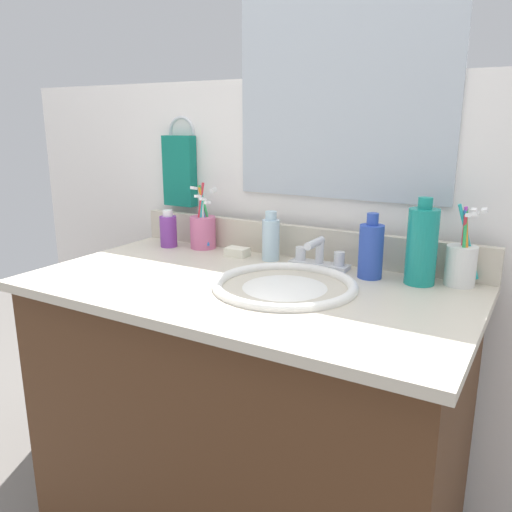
{
  "coord_description": "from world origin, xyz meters",
  "views": [
    {
      "loc": [
        0.62,
        -1.01,
        1.18
      ],
      "look_at": [
        0.03,
        0.0,
        0.88
      ],
      "focal_mm": 36.33,
      "sensor_mm": 36.0,
      "label": 1
    }
  ],
  "objects_px": {
    "bottle_gel_clear": "(271,238)",
    "bottle_shampoo_blue": "(371,250)",
    "hand_towel": "(180,171)",
    "bottle_mouthwash_teal": "(422,246)",
    "cup_pink": "(203,230)",
    "bottle_cream_purple": "(168,230)",
    "cup_white_ceramic": "(462,262)",
    "soap_bar": "(237,252)",
    "faucet": "(319,257)"
  },
  "relations": [
    {
      "from": "faucet",
      "to": "bottle_shampoo_blue",
      "type": "xyz_separation_m",
      "value": [
        0.14,
        -0.02,
        0.04
      ]
    },
    {
      "from": "faucet",
      "to": "bottle_shampoo_blue",
      "type": "distance_m",
      "value": 0.15
    },
    {
      "from": "cup_white_ceramic",
      "to": "cup_pink",
      "type": "bearing_deg",
      "value": -179.59
    },
    {
      "from": "bottle_gel_clear",
      "to": "cup_white_ceramic",
      "type": "xyz_separation_m",
      "value": [
        0.49,
        0.02,
        -0.01
      ]
    },
    {
      "from": "hand_towel",
      "to": "faucet",
      "type": "distance_m",
      "value": 0.57
    },
    {
      "from": "bottle_gel_clear",
      "to": "bottle_shampoo_blue",
      "type": "height_order",
      "value": "bottle_shampoo_blue"
    },
    {
      "from": "cup_pink",
      "to": "soap_bar",
      "type": "height_order",
      "value": "cup_pink"
    },
    {
      "from": "bottle_gel_clear",
      "to": "cup_white_ceramic",
      "type": "distance_m",
      "value": 0.49
    },
    {
      "from": "bottle_cream_purple",
      "to": "cup_white_ceramic",
      "type": "bearing_deg",
      "value": 2.95
    },
    {
      "from": "hand_towel",
      "to": "bottle_shampoo_blue",
      "type": "distance_m",
      "value": 0.7
    },
    {
      "from": "bottle_cream_purple",
      "to": "cup_white_ceramic",
      "type": "xyz_separation_m",
      "value": [
        0.84,
        0.04,
        0.01
      ]
    },
    {
      "from": "bottle_cream_purple",
      "to": "cup_white_ceramic",
      "type": "height_order",
      "value": "cup_white_ceramic"
    },
    {
      "from": "bottle_gel_clear",
      "to": "soap_bar",
      "type": "xyz_separation_m",
      "value": [
        -0.1,
        -0.01,
        -0.05
      ]
    },
    {
      "from": "bottle_mouthwash_teal",
      "to": "cup_white_ceramic",
      "type": "relative_size",
      "value": 1.06
    },
    {
      "from": "hand_towel",
      "to": "faucet",
      "type": "height_order",
      "value": "hand_towel"
    },
    {
      "from": "faucet",
      "to": "soap_bar",
      "type": "xyz_separation_m",
      "value": [
        -0.25,
        -0.01,
        -0.02
      ]
    },
    {
      "from": "bottle_shampoo_blue",
      "to": "cup_pink",
      "type": "xyz_separation_m",
      "value": [
        -0.53,
        0.04,
        -0.01
      ]
    },
    {
      "from": "hand_towel",
      "to": "bottle_cream_purple",
      "type": "distance_m",
      "value": 0.2
    },
    {
      "from": "hand_towel",
      "to": "soap_bar",
      "type": "relative_size",
      "value": 3.44
    },
    {
      "from": "faucet",
      "to": "cup_white_ceramic",
      "type": "bearing_deg",
      "value": 4.88
    },
    {
      "from": "bottle_mouthwash_teal",
      "to": "bottle_cream_purple",
      "type": "bearing_deg",
      "value": -179.48
    },
    {
      "from": "bottle_gel_clear",
      "to": "cup_pink",
      "type": "distance_m",
      "value": 0.24
    },
    {
      "from": "soap_bar",
      "to": "bottle_shampoo_blue",
      "type": "bearing_deg",
      "value": -1.84
    },
    {
      "from": "hand_towel",
      "to": "cup_pink",
      "type": "relative_size",
      "value": 1.11
    },
    {
      "from": "cup_white_ceramic",
      "to": "cup_pink",
      "type": "relative_size",
      "value": 0.98
    },
    {
      "from": "bottle_mouthwash_teal",
      "to": "cup_white_ceramic",
      "type": "distance_m",
      "value": 0.1
    },
    {
      "from": "cup_pink",
      "to": "cup_white_ceramic",
      "type": "bearing_deg",
      "value": 0.41
    },
    {
      "from": "faucet",
      "to": "hand_towel",
      "type": "bearing_deg",
      "value": 169.94
    },
    {
      "from": "hand_towel",
      "to": "faucet",
      "type": "relative_size",
      "value": 1.38
    },
    {
      "from": "faucet",
      "to": "bottle_shampoo_blue",
      "type": "height_order",
      "value": "bottle_shampoo_blue"
    },
    {
      "from": "bottle_cream_purple",
      "to": "hand_towel",
      "type": "bearing_deg",
      "value": 107.36
    },
    {
      "from": "bottle_cream_purple",
      "to": "soap_bar",
      "type": "relative_size",
      "value": 1.77
    },
    {
      "from": "bottle_mouthwash_teal",
      "to": "cup_pink",
      "type": "height_order",
      "value": "bottle_mouthwash_teal"
    },
    {
      "from": "bottle_shampoo_blue",
      "to": "cup_white_ceramic",
      "type": "distance_m",
      "value": 0.21
    },
    {
      "from": "bottle_cream_purple",
      "to": "cup_pink",
      "type": "bearing_deg",
      "value": 20.26
    },
    {
      "from": "faucet",
      "to": "cup_pink",
      "type": "bearing_deg",
      "value": 176.42
    },
    {
      "from": "faucet",
      "to": "cup_white_ceramic",
      "type": "relative_size",
      "value": 0.83
    },
    {
      "from": "bottle_cream_purple",
      "to": "bottle_shampoo_blue",
      "type": "relative_size",
      "value": 0.71
    },
    {
      "from": "cup_pink",
      "to": "hand_towel",
      "type": "bearing_deg",
      "value": 153.16
    },
    {
      "from": "hand_towel",
      "to": "bottle_mouthwash_teal",
      "type": "xyz_separation_m",
      "value": [
        0.79,
        -0.1,
        -0.13
      ]
    },
    {
      "from": "hand_towel",
      "to": "bottle_shampoo_blue",
      "type": "relative_size",
      "value": 1.37
    },
    {
      "from": "faucet",
      "to": "soap_bar",
      "type": "distance_m",
      "value": 0.25
    },
    {
      "from": "cup_pink",
      "to": "soap_bar",
      "type": "distance_m",
      "value": 0.15
    },
    {
      "from": "bottle_gel_clear",
      "to": "bottle_shampoo_blue",
      "type": "bearing_deg",
      "value": -4.53
    },
    {
      "from": "hand_towel",
      "to": "faucet",
      "type": "bearing_deg",
      "value": -10.06
    },
    {
      "from": "hand_towel",
      "to": "cup_pink",
      "type": "xyz_separation_m",
      "value": [
        0.14,
        -0.07,
        -0.16
      ]
    },
    {
      "from": "faucet",
      "to": "cup_white_ceramic",
      "type": "xyz_separation_m",
      "value": [
        0.35,
        0.03,
        0.03
      ]
    },
    {
      "from": "cup_white_ceramic",
      "to": "soap_bar",
      "type": "height_order",
      "value": "cup_white_ceramic"
    },
    {
      "from": "hand_towel",
      "to": "bottle_shampoo_blue",
      "type": "bearing_deg",
      "value": -9.43
    },
    {
      "from": "hand_towel",
      "to": "bottle_mouthwash_teal",
      "type": "bearing_deg",
      "value": -7.23
    }
  ]
}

